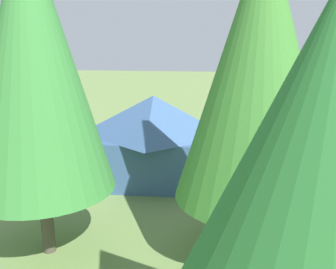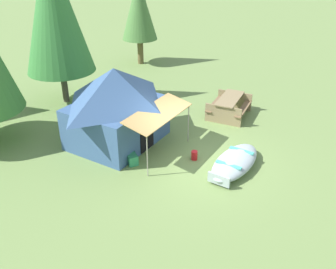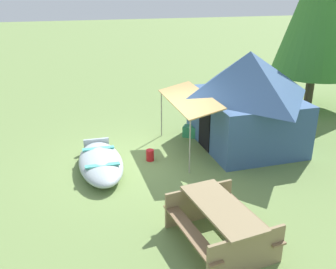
{
  "view_description": "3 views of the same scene",
  "coord_description": "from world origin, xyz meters",
  "px_view_note": "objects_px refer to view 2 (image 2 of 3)",
  "views": [
    {
      "loc": [
        -2.35,
        13.86,
        4.32
      ],
      "look_at": [
        -0.6,
        1.04,
        1.04
      ],
      "focal_mm": 39.71,
      "sensor_mm": 36.0,
      "label": 1
    },
    {
      "loc": [
        -9.14,
        -5.05,
        6.54
      ],
      "look_at": [
        -0.51,
        0.72,
        0.96
      ],
      "focal_mm": 39.65,
      "sensor_mm": 36.0,
      "label": 2
    },
    {
      "loc": [
        9.03,
        -1.75,
        4.48
      ],
      "look_at": [
        0.09,
        0.51,
        0.73
      ],
      "focal_mm": 40.52,
      "sensor_mm": 36.0,
      "label": 3
    }
  ],
  "objects_px": {
    "beached_rowboat": "(235,162)",
    "pine_tree_far_center": "(54,8)",
    "pine_tree_back_right": "(139,9)",
    "picnic_table": "(229,105)",
    "canvas_cabin_tent": "(116,105)",
    "fuel_can": "(194,155)",
    "cooler_box": "(132,158)"
  },
  "relations": [
    {
      "from": "canvas_cabin_tent",
      "to": "picnic_table",
      "type": "height_order",
      "value": "canvas_cabin_tent"
    },
    {
      "from": "canvas_cabin_tent",
      "to": "pine_tree_far_center",
      "type": "distance_m",
      "value": 5.24
    },
    {
      "from": "canvas_cabin_tent",
      "to": "pine_tree_back_right",
      "type": "bearing_deg",
      "value": 32.43
    },
    {
      "from": "beached_rowboat",
      "to": "pine_tree_far_center",
      "type": "xyz_separation_m",
      "value": [
        0.81,
        8.54,
        3.76
      ]
    },
    {
      "from": "beached_rowboat",
      "to": "pine_tree_far_center",
      "type": "bearing_deg",
      "value": 84.59
    },
    {
      "from": "picnic_table",
      "to": "fuel_can",
      "type": "bearing_deg",
      "value": -171.83
    },
    {
      "from": "beached_rowboat",
      "to": "cooler_box",
      "type": "distance_m",
      "value": 3.31
    },
    {
      "from": "canvas_cabin_tent",
      "to": "picnic_table",
      "type": "distance_m",
      "value": 4.86
    },
    {
      "from": "fuel_can",
      "to": "pine_tree_far_center",
      "type": "relative_size",
      "value": 0.05
    },
    {
      "from": "beached_rowboat",
      "to": "picnic_table",
      "type": "relative_size",
      "value": 1.24
    },
    {
      "from": "picnic_table",
      "to": "pine_tree_back_right",
      "type": "relative_size",
      "value": 0.43
    },
    {
      "from": "beached_rowboat",
      "to": "canvas_cabin_tent",
      "type": "bearing_deg",
      "value": 99.27
    },
    {
      "from": "pine_tree_far_center",
      "to": "canvas_cabin_tent",
      "type": "bearing_deg",
      "value": -109.17
    },
    {
      "from": "beached_rowboat",
      "to": "pine_tree_far_center",
      "type": "distance_m",
      "value": 9.37
    },
    {
      "from": "fuel_can",
      "to": "beached_rowboat",
      "type": "bearing_deg",
      "value": -79.13
    },
    {
      "from": "beached_rowboat",
      "to": "canvas_cabin_tent",
      "type": "xyz_separation_m",
      "value": [
        -0.69,
        4.23,
        1.19
      ]
    },
    {
      "from": "picnic_table",
      "to": "canvas_cabin_tent",
      "type": "bearing_deg",
      "value": 150.24
    },
    {
      "from": "canvas_cabin_tent",
      "to": "picnic_table",
      "type": "bearing_deg",
      "value": -29.76
    },
    {
      "from": "beached_rowboat",
      "to": "pine_tree_back_right",
      "type": "bearing_deg",
      "value": 52.26
    },
    {
      "from": "picnic_table",
      "to": "fuel_can",
      "type": "relative_size",
      "value": 6.76
    },
    {
      "from": "picnic_table",
      "to": "pine_tree_far_center",
      "type": "bearing_deg",
      "value": 111.6
    },
    {
      "from": "beached_rowboat",
      "to": "picnic_table",
      "type": "bearing_deg",
      "value": 28.25
    },
    {
      "from": "canvas_cabin_tent",
      "to": "pine_tree_far_center",
      "type": "bearing_deg",
      "value": 70.83
    },
    {
      "from": "canvas_cabin_tent",
      "to": "cooler_box",
      "type": "relative_size",
      "value": 7.17
    },
    {
      "from": "pine_tree_back_right",
      "to": "pine_tree_far_center",
      "type": "relative_size",
      "value": 0.72
    },
    {
      "from": "picnic_table",
      "to": "pine_tree_back_right",
      "type": "distance_m",
      "value": 8.57
    },
    {
      "from": "beached_rowboat",
      "to": "pine_tree_far_center",
      "type": "height_order",
      "value": "pine_tree_far_center"
    },
    {
      "from": "picnic_table",
      "to": "pine_tree_far_center",
      "type": "xyz_separation_m",
      "value": [
        -2.65,
        6.68,
        3.5
      ]
    },
    {
      "from": "canvas_cabin_tent",
      "to": "picnic_table",
      "type": "xyz_separation_m",
      "value": [
        4.15,
        -2.37,
        -0.92
      ]
    },
    {
      "from": "pine_tree_far_center",
      "to": "cooler_box",
      "type": "bearing_deg",
      "value": -112.96
    },
    {
      "from": "cooler_box",
      "to": "pine_tree_far_center",
      "type": "bearing_deg",
      "value": 67.04
    },
    {
      "from": "picnic_table",
      "to": "fuel_can",
      "type": "xyz_separation_m",
      "value": [
        -3.71,
        -0.53,
        -0.34
      ]
    }
  ]
}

